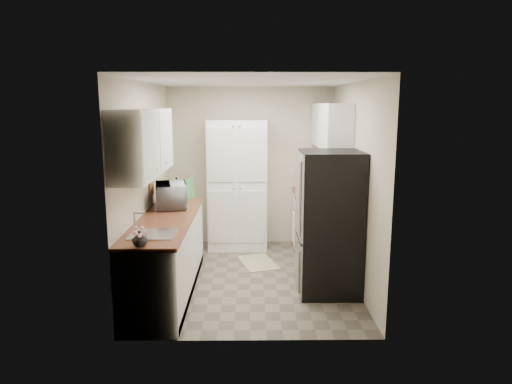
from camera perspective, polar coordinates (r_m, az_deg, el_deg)
ground at (r=6.05m, az=-0.70°, el=-10.69°), size 3.20×3.20×0.00m
room_shell at (r=5.65m, az=-0.93°, el=4.79°), size 2.64×3.24×2.52m
pantry_cabinet at (r=7.05m, az=-2.33°, el=0.87°), size 0.90×0.55×2.00m
base_cabinet_left at (r=5.59m, az=-11.03°, el=-7.97°), size 0.60×2.30×0.88m
countertop_left at (r=5.46m, az=-11.20°, el=-3.39°), size 0.63×2.33×0.04m
base_cabinet_right at (r=7.12m, az=7.32°, el=-3.74°), size 0.60×0.80×0.88m
countertop_right at (r=7.01m, az=7.41°, el=-0.10°), size 0.63×0.83×0.04m
electric_range at (r=6.34m, az=8.17°, el=-5.23°), size 0.71×0.78×1.13m
refrigerator at (r=5.48m, az=9.17°, el=-3.81°), size 0.70×0.72×1.70m
microwave at (r=5.97m, az=-10.57°, el=-0.41°), size 0.49×0.63×0.31m
wine_bottle at (r=6.34m, az=-9.88°, el=0.21°), size 0.08×0.08×0.30m
flower_vase at (r=4.41m, az=-14.35°, el=-5.67°), size 0.19×0.19×0.15m
cutting_board at (r=6.49m, az=-8.33°, el=0.44°), size 0.10×0.22×0.28m
toaster_oven at (r=7.04m, az=7.51°, el=1.04°), size 0.42×0.47×0.23m
fruit_basket at (r=7.03m, az=7.36°, el=2.44°), size 0.32×0.32×0.11m
kitchen_mat at (r=6.59m, az=0.22°, el=-8.80°), size 0.62×0.80×0.01m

